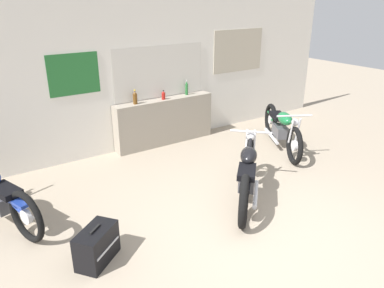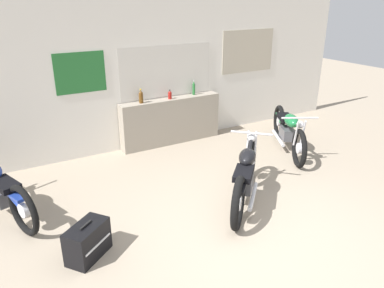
{
  "view_description": "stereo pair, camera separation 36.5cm",
  "coord_description": "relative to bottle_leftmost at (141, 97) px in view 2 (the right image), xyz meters",
  "views": [
    {
      "loc": [
        -2.97,
        -2.71,
        2.85
      ],
      "look_at": [
        0.04,
        1.73,
        0.7
      ],
      "focal_mm": 35.0,
      "sensor_mm": 36.0,
      "label": 1
    },
    {
      "loc": [
        -2.66,
        -2.91,
        2.85
      ],
      "look_at": [
        0.04,
        1.73,
        0.7
      ],
      "focal_mm": 35.0,
      "sensor_mm": 36.0,
      "label": 2
    }
  ],
  "objects": [
    {
      "name": "sill_counter",
      "position": [
        0.63,
        0.01,
        -0.59
      ],
      "size": [
        2.12,
        0.28,
        0.93
      ],
      "color": "gray",
      "rests_on": "ground_plane"
    },
    {
      "name": "wall_back",
      "position": [
        0.06,
        0.19,
        0.35
      ],
      "size": [
        10.0,
        0.07,
        2.8
      ],
      "color": "silver",
      "rests_on": "ground_plane"
    },
    {
      "name": "motorcycle_green",
      "position": [
        2.39,
        -1.5,
        -0.63
      ],
      "size": [
        1.15,
        1.95,
        0.87
      ],
      "color": "black",
      "rests_on": "ground_plane"
    },
    {
      "name": "motorcycle_black",
      "position": [
        0.47,
        -2.65,
        -0.63
      ],
      "size": [
        1.55,
        1.54,
        0.9
      ],
      "color": "black",
      "rests_on": "ground_plane"
    },
    {
      "name": "bottle_leftmost",
      "position": [
        0.0,
        0.0,
        0.0
      ],
      "size": [
        0.08,
        0.08,
        0.27
      ],
      "color": "#5B3814",
      "rests_on": "sill_counter"
    },
    {
      "name": "bottle_center",
      "position": [
        1.19,
        0.05,
        0.01
      ],
      "size": [
        0.06,
        0.06,
        0.3
      ],
      "color": "#23662D",
      "rests_on": "sill_counter"
    },
    {
      "name": "hard_case_black",
      "position": [
        -1.87,
        -2.74,
        -0.84
      ],
      "size": [
        0.6,
        0.55,
        0.44
      ],
      "color": "black",
      "rests_on": "ground_plane"
    },
    {
      "name": "ground_plane",
      "position": [
        0.03,
        -3.53,
        -1.05
      ],
      "size": [
        24.0,
        24.0,
        0.0
      ],
      "primitive_type": "plane",
      "color": "gray"
    },
    {
      "name": "bottle_left_center",
      "position": [
        0.61,
        -0.01,
        -0.04
      ],
      "size": [
        0.07,
        0.07,
        0.18
      ],
      "color": "maroon",
      "rests_on": "sill_counter"
    }
  ]
}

